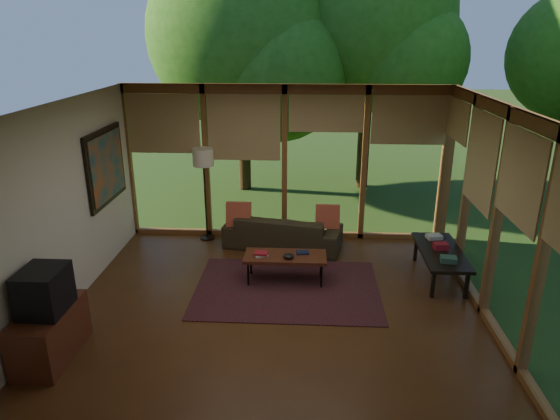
# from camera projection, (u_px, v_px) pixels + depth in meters

# --- Properties ---
(floor) EXTENTS (5.50, 5.50, 0.00)m
(floor) POSITION_uv_depth(u_px,v_px,m) (276.00, 306.00, 6.76)
(floor) COLOR #583117
(floor) RESTS_ON ground
(ceiling) EXTENTS (5.50, 5.50, 0.00)m
(ceiling) POSITION_uv_depth(u_px,v_px,m) (275.00, 105.00, 5.85)
(ceiling) COLOR silver
(ceiling) RESTS_ON ground
(wall_left) EXTENTS (0.04, 5.00, 2.70)m
(wall_left) POSITION_uv_depth(u_px,v_px,m) (63.00, 209.00, 6.45)
(wall_left) COLOR silver
(wall_left) RESTS_ON ground
(wall_front) EXTENTS (5.50, 0.04, 2.70)m
(wall_front) POSITION_uv_depth(u_px,v_px,m) (255.00, 320.00, 3.95)
(wall_front) COLOR silver
(wall_front) RESTS_ON ground
(window_wall_back) EXTENTS (5.50, 0.12, 2.70)m
(window_wall_back) POSITION_uv_depth(u_px,v_px,m) (285.00, 164.00, 8.66)
(window_wall_back) COLOR brown
(window_wall_back) RESTS_ON ground
(window_wall_right) EXTENTS (0.12, 5.00, 2.70)m
(window_wall_right) POSITION_uv_depth(u_px,v_px,m) (497.00, 217.00, 6.16)
(window_wall_right) COLOR brown
(window_wall_right) RESTS_ON ground
(tree_nw) EXTENTS (4.08, 4.08, 5.48)m
(tree_nw) POSITION_uv_depth(u_px,v_px,m) (242.00, 35.00, 10.78)
(tree_nw) COLOR #372714
(tree_nw) RESTS_ON ground
(tree_ne) EXTENTS (3.69, 3.69, 5.61)m
(tree_ne) POSITION_uv_depth(u_px,v_px,m) (370.00, 20.00, 10.84)
(tree_ne) COLOR #372714
(tree_ne) RESTS_ON ground
(rug) EXTENTS (2.63, 1.87, 0.01)m
(rug) POSITION_uv_depth(u_px,v_px,m) (287.00, 289.00, 7.21)
(rug) COLOR maroon
(rug) RESTS_ON floor
(sofa) EXTENTS (2.08, 1.15, 0.57)m
(sofa) POSITION_uv_depth(u_px,v_px,m) (283.00, 231.00, 8.54)
(sofa) COLOR #372E1B
(sofa) RESTS_ON floor
(pillow_left) EXTENTS (0.42, 0.22, 0.44)m
(pillow_left) POSITION_uv_depth(u_px,v_px,m) (239.00, 215.00, 8.43)
(pillow_left) COLOR #9C1F0E
(pillow_left) RESTS_ON sofa
(pillow_right) EXTENTS (0.40, 0.21, 0.42)m
(pillow_right) POSITION_uv_depth(u_px,v_px,m) (327.00, 217.00, 8.36)
(pillow_right) COLOR #9C1F0E
(pillow_right) RESTS_ON sofa
(ct_book_lower) EXTENTS (0.22, 0.19, 0.03)m
(ct_book_lower) POSITION_uv_depth(u_px,v_px,m) (261.00, 255.00, 7.26)
(ct_book_lower) COLOR beige
(ct_book_lower) RESTS_ON coffee_table
(ct_book_upper) EXTENTS (0.20, 0.16, 0.03)m
(ct_book_upper) POSITION_uv_depth(u_px,v_px,m) (261.00, 253.00, 7.25)
(ct_book_upper) COLOR maroon
(ct_book_upper) RESTS_ON coffee_table
(ct_book_side) EXTENTS (0.20, 0.16, 0.03)m
(ct_book_side) POSITION_uv_depth(u_px,v_px,m) (302.00, 252.00, 7.35)
(ct_book_side) COLOR black
(ct_book_side) RESTS_ON coffee_table
(ct_bowl) EXTENTS (0.16, 0.16, 0.07)m
(ct_bowl) POSITION_uv_depth(u_px,v_px,m) (288.00, 256.00, 7.19)
(ct_bowl) COLOR black
(ct_bowl) RESTS_ON coffee_table
(media_cabinet) EXTENTS (0.50, 1.00, 0.60)m
(media_cabinet) POSITION_uv_depth(u_px,v_px,m) (50.00, 334.00, 5.61)
(media_cabinet) COLOR #5C2919
(media_cabinet) RESTS_ON floor
(television) EXTENTS (0.45, 0.55, 0.50)m
(television) POSITION_uv_depth(u_px,v_px,m) (44.00, 291.00, 5.43)
(television) COLOR black
(television) RESTS_ON media_cabinet
(console_book_a) EXTENTS (0.24, 0.19, 0.08)m
(console_book_a) POSITION_uv_depth(u_px,v_px,m) (448.00, 259.00, 6.99)
(console_book_a) COLOR #305444
(console_book_a) RESTS_ON side_console
(console_book_b) EXTENTS (0.22, 0.17, 0.09)m
(console_book_b) POSITION_uv_depth(u_px,v_px,m) (441.00, 246.00, 7.42)
(console_book_b) COLOR maroon
(console_book_b) RESTS_ON side_console
(console_book_c) EXTENTS (0.26, 0.21, 0.06)m
(console_book_c) POSITION_uv_depth(u_px,v_px,m) (434.00, 237.00, 7.80)
(console_book_c) COLOR beige
(console_book_c) RESTS_ON side_console
(floor_lamp) EXTENTS (0.36, 0.36, 1.65)m
(floor_lamp) POSITION_uv_depth(u_px,v_px,m) (203.00, 162.00, 8.51)
(floor_lamp) COLOR black
(floor_lamp) RESTS_ON floor
(coffee_table) EXTENTS (1.20, 0.50, 0.43)m
(coffee_table) POSITION_uv_depth(u_px,v_px,m) (285.00, 257.00, 7.31)
(coffee_table) COLOR #5C2919
(coffee_table) RESTS_ON floor
(side_console) EXTENTS (0.60, 1.40, 0.46)m
(side_console) POSITION_uv_depth(u_px,v_px,m) (441.00, 253.00, 7.40)
(side_console) COLOR black
(side_console) RESTS_ON floor
(wall_painting) EXTENTS (0.06, 1.35, 1.15)m
(wall_painting) POSITION_uv_depth(u_px,v_px,m) (106.00, 166.00, 7.70)
(wall_painting) COLOR black
(wall_painting) RESTS_ON wall_left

